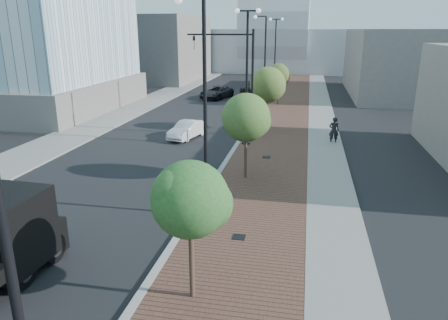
# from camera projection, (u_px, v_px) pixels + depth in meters

# --- Properties ---
(sidewalk) EXTENTS (7.00, 140.00, 0.12)m
(sidewalk) POSITION_uv_depth(u_px,v_px,m) (295.00, 104.00, 46.20)
(sidewalk) COLOR #4C2D23
(sidewalk) RESTS_ON ground
(concrete_strip) EXTENTS (2.40, 140.00, 0.13)m
(concrete_strip) POSITION_uv_depth(u_px,v_px,m) (320.00, 105.00, 45.69)
(concrete_strip) COLOR slate
(concrete_strip) RESTS_ON ground
(curb) EXTENTS (0.30, 140.00, 0.14)m
(curb) POSITION_uv_depth(u_px,v_px,m) (264.00, 103.00, 46.84)
(curb) COLOR gray
(curb) RESTS_ON ground
(west_sidewalk) EXTENTS (4.00, 140.00, 0.12)m
(west_sidewalk) POSITION_uv_depth(u_px,v_px,m) (154.00, 99.00, 49.27)
(west_sidewalk) COLOR slate
(west_sidewalk) RESTS_ON ground
(white_sedan) EXTENTS (2.29, 4.19, 1.31)m
(white_sedan) POSITION_uv_depth(u_px,v_px,m) (187.00, 130.00, 31.76)
(white_sedan) COLOR silver
(white_sedan) RESTS_ON ground
(dark_car_mid) EXTENTS (3.79, 5.79, 1.48)m
(dark_car_mid) POSITION_uv_depth(u_px,v_px,m) (217.00, 92.00, 50.02)
(dark_car_mid) COLOR black
(dark_car_mid) RESTS_ON ground
(dark_car_far) EXTENTS (3.84, 5.63, 1.51)m
(dark_car_far) POSITION_uv_depth(u_px,v_px,m) (255.00, 87.00, 54.74)
(dark_car_far) COLOR black
(dark_car_far) RESTS_ON ground
(pedestrian) EXTENTS (0.74, 0.50, 1.97)m
(pedestrian) POSITION_uv_depth(u_px,v_px,m) (334.00, 131.00, 30.05)
(pedestrian) COLOR black
(pedestrian) RESTS_ON ground
(streetlight_0) EXTENTS (1.72, 0.56, 9.28)m
(streetlight_0) POSITION_uv_depth(u_px,v_px,m) (8.00, 257.00, 6.01)
(streetlight_0) COLOR black
(streetlight_0) RESTS_ON ground
(streetlight_1) EXTENTS (1.44, 0.56, 9.21)m
(streetlight_1) POSITION_uv_depth(u_px,v_px,m) (203.00, 120.00, 17.40)
(streetlight_1) COLOR black
(streetlight_1) RESTS_ON ground
(streetlight_2) EXTENTS (1.72, 0.56, 9.28)m
(streetlight_2) POSITION_uv_depth(u_px,v_px,m) (247.00, 77.00, 28.47)
(streetlight_2) COLOR black
(streetlight_2) RESTS_ON ground
(streetlight_3) EXTENTS (1.44, 0.56, 9.21)m
(streetlight_3) POSITION_uv_depth(u_px,v_px,m) (264.00, 69.00, 39.86)
(streetlight_3) COLOR black
(streetlight_3) RESTS_ON ground
(streetlight_4) EXTENTS (1.72, 0.56, 9.28)m
(streetlight_4) POSITION_uv_depth(u_px,v_px,m) (275.00, 56.00, 50.92)
(streetlight_4) COLOR black
(streetlight_4) RESTS_ON ground
(traffic_mast) EXTENTS (5.09, 0.20, 8.00)m
(traffic_mast) POSITION_uv_depth(u_px,v_px,m) (241.00, 71.00, 31.39)
(traffic_mast) COLOR black
(traffic_mast) RESTS_ON ground
(tree_0) EXTENTS (2.34, 2.28, 4.46)m
(tree_0) POSITION_uv_depth(u_px,v_px,m) (192.00, 200.00, 11.91)
(tree_0) COLOR #382619
(tree_0) RESTS_ON ground
(tree_1) EXTENTS (2.62, 2.61, 4.79)m
(tree_1) POSITION_uv_depth(u_px,v_px,m) (247.00, 118.00, 22.15)
(tree_1) COLOR #382619
(tree_1) RESTS_ON ground
(tree_2) EXTENTS (2.86, 2.86, 5.16)m
(tree_2) POSITION_uv_depth(u_px,v_px,m) (269.00, 85.00, 33.30)
(tree_2) COLOR #382619
(tree_2) RESTS_ON ground
(tree_3) EXTENTS (2.38, 2.33, 4.52)m
(tree_3) POSITION_uv_depth(u_px,v_px,m) (279.00, 74.00, 44.64)
(tree_3) COLOR #382619
(tree_3) RESTS_ON ground
(tower_podium) EXTENTS (19.00, 19.00, 3.00)m
(tower_podium) POSITION_uv_depth(u_px,v_px,m) (27.00, 94.00, 43.40)
(tower_podium) COLOR slate
(tower_podium) RESTS_ON ground
(convention_center) EXTENTS (50.00, 30.00, 50.00)m
(convention_center) POSITION_uv_depth(u_px,v_px,m) (278.00, 39.00, 87.54)
(convention_center) COLOR #AAB1B5
(convention_center) RESTS_ON ground
(commercial_block_nw) EXTENTS (14.00, 20.00, 10.00)m
(commercial_block_nw) POSITION_uv_depth(u_px,v_px,m) (155.00, 48.00, 67.80)
(commercial_block_nw) COLOR #655F5B
(commercial_block_nw) RESTS_ON ground
(commercial_block_ne) EXTENTS (12.00, 22.00, 8.00)m
(commercial_block_ne) POSITION_uv_depth(u_px,v_px,m) (401.00, 63.00, 52.04)
(commercial_block_ne) COLOR #67615D
(commercial_block_ne) RESTS_ON ground
(utility_cover_1) EXTENTS (0.50, 0.50, 0.02)m
(utility_cover_1) POSITION_uv_depth(u_px,v_px,m) (239.00, 237.00, 16.44)
(utility_cover_1) COLOR black
(utility_cover_1) RESTS_ON sidewalk
(utility_cover_2) EXTENTS (0.50, 0.50, 0.02)m
(utility_cover_2) POSITION_uv_depth(u_px,v_px,m) (267.00, 157.00, 26.73)
(utility_cover_2) COLOR black
(utility_cover_2) RESTS_ON sidewalk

